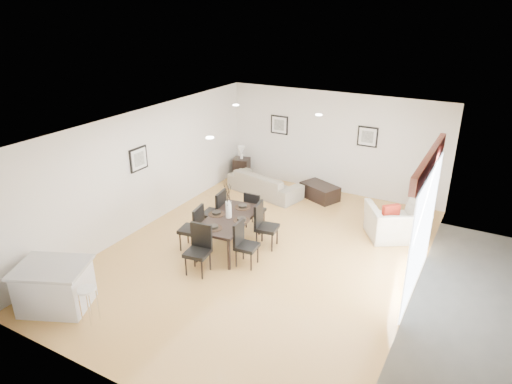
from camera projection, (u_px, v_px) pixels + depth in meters
The scene contains 26 objects.
ground at pixel (262, 254), 9.41m from camera, with size 8.00×8.00×0.00m, color tan.
wall_back at pixel (334, 143), 12.12m from camera, with size 6.00×0.04×2.70m, color silver.
wall_front at pixel (111, 304), 5.66m from camera, with size 6.00×0.04×2.70m, color silver.
wall_left at pixel (145, 169), 10.23m from camera, with size 0.04×8.00×2.70m, color silver.
wall_right at pixel (422, 228), 7.55m from camera, with size 0.04×8.00×2.70m, color silver.
ceiling at pixel (263, 127), 8.37m from camera, with size 6.00×8.00×0.02m, color white.
sofa at pixel (265, 183), 12.26m from camera, with size 2.07×0.81×0.60m, color gray.
armchair at pixel (396, 223), 9.92m from camera, with size 1.17×1.02×0.76m, color beige.
dining_table at pixel (229, 220), 9.44m from camera, with size 1.04×1.77×0.70m.
dining_chair_wnear at pixel (194, 226), 9.41m from camera, with size 0.51×0.51×0.98m.
dining_chair_wfar at pixel (217, 210), 10.08m from camera, with size 0.51×0.51×1.01m.
dining_chair_enear at pixel (243, 241), 8.88m from camera, with size 0.44×0.44×0.91m.
dining_chair_efar at pixel (263, 223), 9.54m from camera, with size 0.50×0.50×0.98m.
dining_chair_head at pixel (199, 246), 8.64m from camera, with size 0.49×0.49×0.97m.
dining_chair_foot at pixel (254, 208), 10.34m from camera, with size 0.41×0.41×0.88m.
vase at pixel (228, 204), 9.30m from camera, with size 0.96×1.47×0.74m.
coffee_table at pixel (320, 192), 12.01m from camera, with size 0.98×0.59×0.39m, color black.
side_table at pixel (242, 168), 13.44m from camera, with size 0.44×0.44×0.58m, color black.
table_lamp at pixel (241, 151), 13.23m from camera, with size 0.20×0.20×0.37m.
cushion at pixel (391, 213), 9.78m from camera, with size 0.38×0.12×0.38m, color #A02314.
kitchen_island at pixel (55, 286), 7.65m from camera, with size 1.41×1.28×0.81m.
bar_stool at pixel (87, 293), 7.24m from camera, with size 0.29×0.29×0.63m.
framed_print_back_left at pixel (279, 125), 12.70m from camera, with size 0.52×0.04×0.52m.
framed_print_back_right at pixel (368, 137), 11.58m from camera, with size 0.52×0.04×0.52m.
framed_print_left_wall at pixel (139, 159), 9.94m from camera, with size 0.04×0.52×0.52m.
sliding_door at pixel (425, 204), 7.69m from camera, with size 0.12×2.70×2.57m.
Camera 1 is at (3.85, -7.23, 4.82)m, focal length 32.00 mm.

